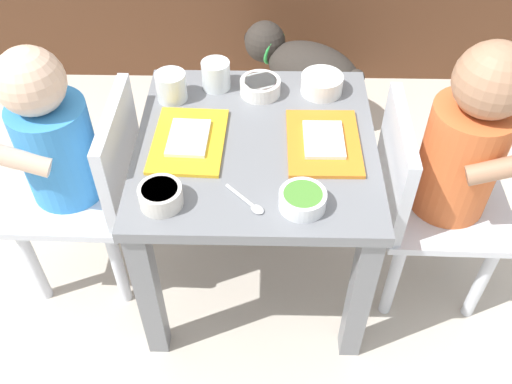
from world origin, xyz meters
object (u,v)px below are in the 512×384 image
at_px(seated_child_right, 457,154).
at_px(cereal_bowl_right_side, 161,195).
at_px(dining_table, 256,171).
at_px(food_tray_left, 189,140).
at_px(dog, 303,66).
at_px(veggie_bowl_far, 322,83).
at_px(cereal_bowl_left_side, 303,199).
at_px(veggie_bowl_near, 260,86).
at_px(water_cup_left, 172,88).
at_px(seated_child_left, 63,148).
at_px(water_cup_right, 216,76).
at_px(spoon_by_left_tray, 248,202).
at_px(food_tray_right, 323,142).

height_order(seated_child_right, cereal_bowl_right_side, seated_child_right).
bearing_deg(dining_table, food_tray_left, -177.55).
relative_size(dog, veggie_bowl_far, 4.26).
relative_size(cereal_bowl_left_side, veggie_bowl_near, 0.96).
bearing_deg(veggie_bowl_near, water_cup_left, -173.26).
bearing_deg(dining_table, cereal_bowl_right_side, -133.48).
relative_size(seated_child_left, water_cup_right, 9.84).
bearing_deg(water_cup_left, cereal_bowl_right_side, -86.53).
relative_size(seated_child_left, veggie_bowl_near, 7.03).
bearing_deg(spoon_by_left_tray, water_cup_left, 119.31).
xyz_separation_m(cereal_bowl_right_side, veggie_bowl_far, (0.31, 0.35, 0.00)).
bearing_deg(dog, water_cup_right, -117.02).
bearing_deg(food_tray_left, spoon_by_left_tray, -53.10).
xyz_separation_m(water_cup_left, veggie_bowl_far, (0.33, 0.03, -0.01)).
distance_m(water_cup_left, cereal_bowl_left_side, 0.43).
xyz_separation_m(seated_child_left, veggie_bowl_far, (0.55, 0.17, 0.05)).
distance_m(seated_child_left, cereal_bowl_right_side, 0.30).
relative_size(dining_table, seated_child_right, 0.76).
distance_m(veggie_bowl_near, spoon_by_left_tray, 0.34).
bearing_deg(water_cup_left, dining_table, -37.02).
bearing_deg(veggie_bowl_near, seated_child_right, -25.23).
relative_size(food_tray_right, cereal_bowl_right_side, 2.55).
relative_size(food_tray_left, veggie_bowl_far, 2.25).
bearing_deg(dining_table, cereal_bowl_left_side, -64.02).
xyz_separation_m(food_tray_right, cereal_bowl_right_side, (-0.31, -0.17, 0.02)).
bearing_deg(cereal_bowl_right_side, food_tray_right, 29.36).
bearing_deg(water_cup_left, food_tray_left, -70.94).
height_order(water_cup_left, cereal_bowl_left_side, water_cup_left).
bearing_deg(water_cup_right, veggie_bowl_far, -3.10).
distance_m(dining_table, cereal_bowl_left_side, 0.23).
xyz_separation_m(seated_child_right, veggie_bowl_far, (-0.26, 0.20, 0.03)).
relative_size(food_tray_right, spoon_by_left_tray, 2.57).
xyz_separation_m(water_cup_left, water_cup_right, (0.10, 0.05, 0.00)).
relative_size(veggie_bowl_far, spoon_by_left_tray, 1.17).
distance_m(seated_child_right, veggie_bowl_far, 0.33).
bearing_deg(seated_child_left, water_cup_left, 32.99).
xyz_separation_m(seated_child_left, food_tray_right, (0.55, -0.01, 0.03)).
xyz_separation_m(dining_table, cereal_bowl_left_side, (0.09, -0.18, 0.10)).
bearing_deg(food_tray_right, dog, 90.22).
relative_size(dog, food_tray_left, 1.89).
bearing_deg(dog, veggie_bowl_far, -88.92).
xyz_separation_m(dog, food_tray_right, (0.00, -0.65, 0.24)).
relative_size(cereal_bowl_right_side, veggie_bowl_near, 0.89).
height_order(food_tray_left, veggie_bowl_near, veggie_bowl_near).
xyz_separation_m(seated_child_left, veggie_bowl_near, (0.41, 0.16, 0.05)).
bearing_deg(water_cup_left, veggie_bowl_far, 5.54).
xyz_separation_m(dog, water_cup_right, (-0.23, -0.45, 0.27)).
relative_size(seated_child_right, food_tray_right, 3.27).
bearing_deg(veggie_bowl_near, food_tray_right, -52.51).
height_order(seated_child_left, seated_child_right, seated_child_right).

